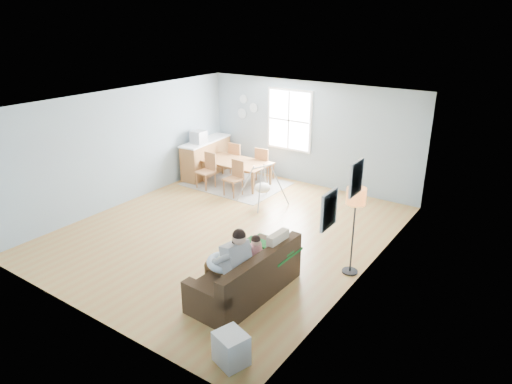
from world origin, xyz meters
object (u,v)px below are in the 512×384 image
Objects in this scene: chair_nw at (237,157)px; chair_ne at (263,162)px; floor_lamp at (356,203)px; father at (230,261)px; monitor at (198,137)px; storage_cube at (231,348)px; baby_swing at (263,187)px; counter at (206,157)px; chair_sw at (208,168)px; chair_se at (235,176)px; dining_table at (236,173)px; sofa at (248,279)px; toddler at (251,251)px.

chair_ne is (0.91, -0.02, 0.00)m from chair_nw.
chair_ne is at bearing 141.75° from floor_lamp.
father is at bearing -54.14° from chair_nw.
chair_nw is 2.58× the size of monitor.
storage_cube is (0.86, -1.11, -0.48)m from father.
floor_lamp is 5.00m from chair_ne.
chair_nw is 2.23m from baby_swing.
baby_swing is at bearing -19.31° from counter.
baby_swing is (1.79, -0.11, -0.11)m from chair_sw.
chair_se is (-2.67, 3.67, -0.20)m from father.
father is 1.40× the size of chair_ne.
dining_table is at bearing -127.48° from chair_ne.
monitor reaches higher than sofa.
sofa is 2.62× the size of toddler.
toddler is at bearing -50.80° from chair_nw.
chair_nw is (-4.79, 3.07, -0.78)m from floor_lamp.
chair_sw is at bearing 137.44° from sofa.
chair_ne is at bearing 26.82° from monitor.
dining_table is at bearing 126.30° from storage_cube.
dining_table is 1.90× the size of chair_ne.
chair_se reaches higher than sofa.
dining_table is at bearing 125.32° from chair_se.
floor_lamp is at bearing -20.91° from chair_sw.
dining_table is at bearing 53.39° from chair_sw.
chair_sw is 0.99× the size of chair_nw.
dining_table is (-3.98, 5.41, 0.09)m from storage_cube.
dining_table is 1.49× the size of baby_swing.
toddler reaches higher than storage_cube.
baby_swing is (-1.79, 3.58, -0.28)m from father.
chair_se is 0.89m from baby_swing.
sofa is at bearing -124.61° from floor_lamp.
storage_cube is at bearing -53.81° from chair_nw.
chair_sw is at bearing -126.62° from dining_table.
chair_sw is 0.50× the size of counter.
storage_cube is at bearing -97.08° from floor_lamp.
chair_sw is (-3.71, 3.41, 0.24)m from sofa.
chair_ne reaches higher than storage_cube.
sofa is 5.41m from chair_ne.
monitor is at bearing -82.41° from counter.
chair_nw is 0.99× the size of chair_ne.
monitor is (-4.23, 4.11, 0.47)m from father.
father reaches higher than chair_se.
chair_se reaches higher than storage_cube.
monitor reaches higher than toddler.
storage_cube is at bearing -62.67° from sofa.
father reaches higher than dining_table.
chair_ne is (-2.79, 4.63, 0.25)m from sofa.
chair_se reaches higher than dining_table.
chair_nw is at bearing 125.25° from chair_se.
sofa is at bearing -59.72° from baby_swing.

